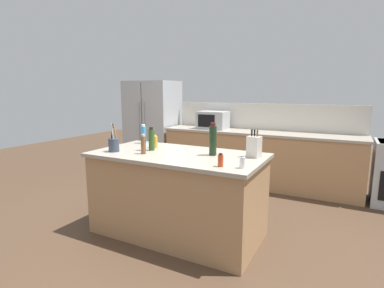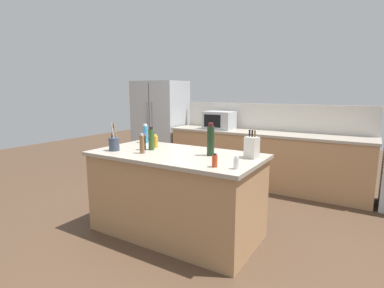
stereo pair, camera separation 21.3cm
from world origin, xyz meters
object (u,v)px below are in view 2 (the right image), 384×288
refrigerator (161,126)px  spice_jar_paprika (215,161)px  utensil_crock (114,144)px  salt_shaker (236,163)px  soy_sauce_bottle (143,142)px  olive_oil_bottle (151,139)px  honey_jar (155,141)px  pepper_grinder (142,144)px  microwave (219,120)px  knife_block (252,147)px  dish_soap_bottle (146,134)px  wine_bottle (211,140)px

refrigerator → spice_jar_paprika: bearing=-45.1°
utensil_crock → salt_shaker: (1.53, -0.04, -0.03)m
soy_sauce_bottle → olive_oil_bottle: 0.10m
honey_jar → pepper_grinder: (0.09, -0.35, 0.03)m
microwave → pepper_grinder: 2.40m
microwave → spice_jar_paprika: microwave is taller
knife_block → salt_shaker: (0.04, -0.49, -0.06)m
microwave → salt_shaker: 2.85m
utensil_crock → salt_shaker: 1.53m
pepper_grinder → soy_sauce_bottle: (-0.12, 0.16, -0.02)m
honey_jar → salt_shaker: size_ratio=1.34×
microwave → dish_soap_bottle: 1.86m
pepper_grinder → wine_bottle: 0.76m
knife_block → soy_sauce_bottle: knife_block is taller
knife_block → soy_sauce_bottle: 1.26m
salt_shaker → dish_soap_bottle: dish_soap_bottle is taller
microwave → spice_jar_paprika: 2.79m
spice_jar_paprika → honey_jar: bearing=155.6°
honey_jar → olive_oil_bottle: size_ratio=0.57×
microwave → utensil_crock: (-0.15, -2.45, -0.08)m
honey_jar → dish_soap_bottle: size_ratio=0.62×
wine_bottle → refrigerator: bearing=136.9°
spice_jar_paprika → wine_bottle: wine_bottle is taller
microwave → salt_shaker: microwave is taller
pepper_grinder → soy_sauce_bottle: 0.20m
wine_bottle → pepper_grinder: bearing=-157.8°
microwave → utensil_crock: 2.45m
knife_block → honey_jar: knife_block is taller
refrigerator → utensil_crock: 2.79m
pepper_grinder → salt_shaker: 1.16m
soy_sauce_bottle → wine_bottle: size_ratio=0.52×
salt_shaker → dish_soap_bottle: (-1.57, 0.64, 0.06)m
pepper_grinder → salt_shaker: size_ratio=1.87×
wine_bottle → salt_shaker: bearing=-39.7°
utensil_crock → pepper_grinder: (0.37, 0.05, 0.02)m
honey_jar → pepper_grinder: size_ratio=0.71×
dish_soap_bottle → wine_bottle: 1.14m
knife_block → pepper_grinder: knife_block is taller
knife_block → spice_jar_paprika: size_ratio=2.32×
utensil_crock → olive_oil_bottle: utensil_crock is taller
utensil_crock → dish_soap_bottle: utensil_crock is taller
dish_soap_bottle → wine_bottle: bearing=-13.2°
spice_jar_paprika → knife_block: bearing=73.5°
knife_block → dish_soap_bottle: bearing=-170.7°
honey_jar → spice_jar_paprika: size_ratio=1.25×
refrigerator → pepper_grinder: size_ratio=8.32×
dish_soap_bottle → soy_sauce_bottle: size_ratio=1.36×
honey_jar → spice_jar_paprika: honey_jar is taller
salt_shaker → olive_oil_bottle: 1.23m
pepper_grinder → dish_soap_bottle: dish_soap_bottle is taller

